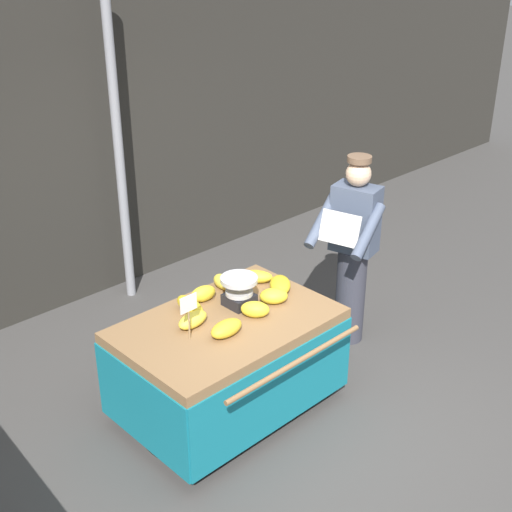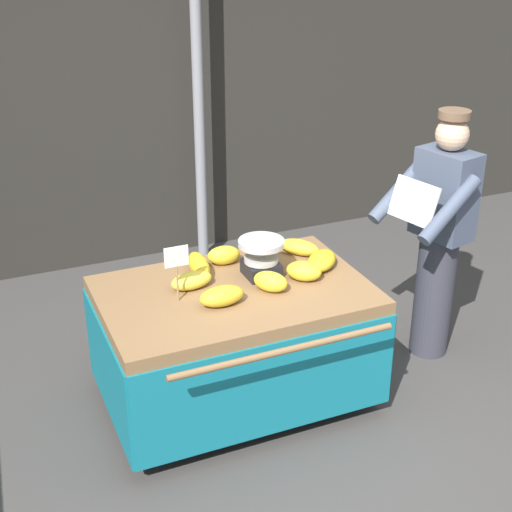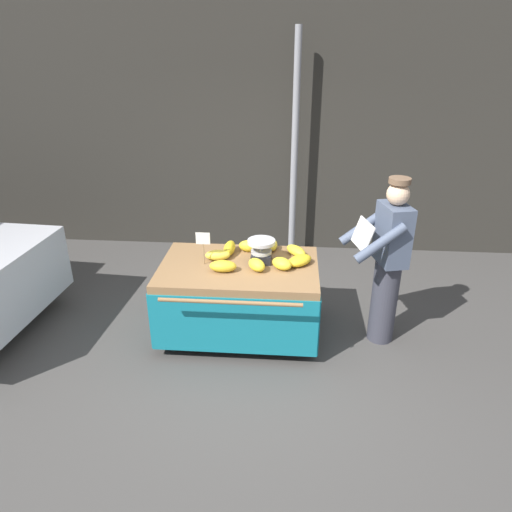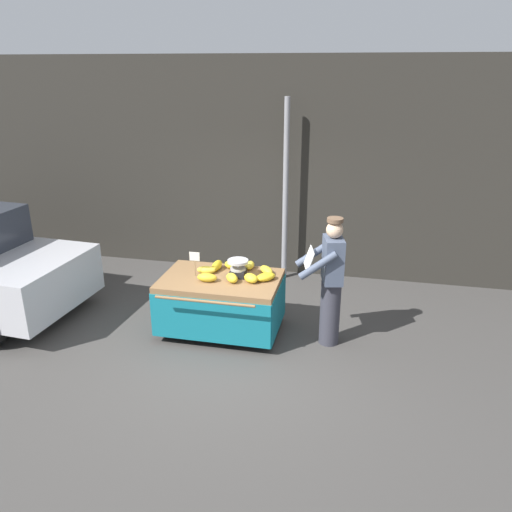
{
  "view_description": "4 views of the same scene",
  "coord_description": "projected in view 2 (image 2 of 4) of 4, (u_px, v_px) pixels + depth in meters",
  "views": [
    {
      "loc": [
        -3.01,
        -2.7,
        3.37
      ],
      "look_at": [
        0.16,
        0.6,
        1.18
      ],
      "focal_mm": 48.11,
      "sensor_mm": 36.0,
      "label": 1
    },
    {
      "loc": [
        -1.6,
        -3.04,
        2.82
      ],
      "look_at": [
        -0.08,
        0.48,
        1.02
      ],
      "focal_mm": 51.75,
      "sensor_mm": 36.0,
      "label": 2
    },
    {
      "loc": [
        0.31,
        -3.63,
        2.84
      ],
      "look_at": [
        -0.01,
        0.43,
        0.95
      ],
      "focal_mm": 32.84,
      "sensor_mm": 36.0,
      "label": 3
    },
    {
      "loc": [
        1.61,
        -5.41,
        3.44
      ],
      "look_at": [
        0.28,
        0.61,
        1.12
      ],
      "focal_mm": 35.54,
      "sensor_mm": 36.0,
      "label": 4
    }
  ],
  "objects": [
    {
      "name": "ground_plane",
      "position": [
        301.0,
        443.0,
        4.3
      ],
      "size": [
        60.0,
        60.0,
        0.0
      ],
      "primitive_type": "plane",
      "color": "#423F3D"
    },
    {
      "name": "back_wall",
      "position": [
        143.0,
        46.0,
        6.01
      ],
      "size": [
        16.0,
        0.24,
        3.63
      ],
      "primitive_type": "cube",
      "color": "#2D2B26",
      "rests_on": "ground"
    },
    {
      "name": "street_pole",
      "position": [
        198.0,
        90.0,
        5.95
      ],
      "size": [
        0.09,
        0.09,
        3.01
      ],
      "primitive_type": "cylinder",
      "color": "gray",
      "rests_on": "ground"
    },
    {
      "name": "banana_cart",
      "position": [
        235.0,
        321.0,
        4.43
      ],
      "size": [
        1.6,
        1.24,
        0.8
      ],
      "color": "olive",
      "rests_on": "ground"
    },
    {
      "name": "weighing_scale",
      "position": [
        261.0,
        258.0,
        4.45
      ],
      "size": [
        0.28,
        0.28,
        0.23
      ],
      "color": "black",
      "rests_on": "banana_cart"
    },
    {
      "name": "price_sign",
      "position": [
        176.0,
        262.0,
        4.1
      ],
      "size": [
        0.14,
        0.01,
        0.34
      ],
      "color": "#997A51",
      "rests_on": "banana_cart"
    },
    {
      "name": "banana_bunch_0",
      "position": [
        304.0,
        271.0,
        4.43
      ],
      "size": [
        0.26,
        0.25,
        0.12
      ],
      "primitive_type": "ellipsoid",
      "rotation": [
        0.0,
        0.0,
        0.89
      ],
      "color": "yellow",
      "rests_on": "banana_cart"
    },
    {
      "name": "banana_bunch_1",
      "position": [
        299.0,
        247.0,
        4.76
      ],
      "size": [
        0.27,
        0.29,
        0.1
      ],
      "primitive_type": "ellipsoid",
      "rotation": [
        0.0,
        0.0,
        0.66
      ],
      "color": "yellow",
      "rests_on": "banana_cart"
    },
    {
      "name": "banana_bunch_2",
      "position": [
        199.0,
        265.0,
        4.49
      ],
      "size": [
        0.13,
        0.3,
        0.13
      ],
      "primitive_type": "ellipsoid",
      "rotation": [
        0.0,
        0.0,
        3.08
      ],
      "color": "gold",
      "rests_on": "banana_cart"
    },
    {
      "name": "banana_bunch_3",
      "position": [
        222.0,
        296.0,
        4.14
      ],
      "size": [
        0.27,
        0.15,
        0.11
      ],
      "primitive_type": "ellipsoid",
      "rotation": [
        0.0,
        0.0,
        1.6
      ],
      "color": "gold",
      "rests_on": "banana_cart"
    },
    {
      "name": "banana_bunch_4",
      "position": [
        271.0,
        282.0,
        4.3
      ],
      "size": [
        0.23,
        0.25,
        0.12
      ],
      "primitive_type": "ellipsoid",
      "rotation": [
        0.0,
        0.0,
        0.67
      ],
      "color": "yellow",
      "rests_on": "banana_cart"
    },
    {
      "name": "banana_bunch_5",
      "position": [
        192.0,
        280.0,
        4.33
      ],
      "size": [
        0.27,
        0.16,
        0.1
      ],
      "primitive_type": "ellipsoid",
      "rotation": [
        0.0,
        0.0,
        1.69
      ],
      "color": "yellow",
      "rests_on": "banana_cart"
    },
    {
      "name": "banana_bunch_6",
      "position": [
        322.0,
        260.0,
        4.58
      ],
      "size": [
        0.31,
        0.32,
        0.1
      ],
      "primitive_type": "ellipsoid",
      "rotation": [
        0.0,
        0.0,
        2.36
      ],
      "color": "gold",
      "rests_on": "banana_cart"
    },
    {
      "name": "banana_bunch_7",
      "position": [
        224.0,
        255.0,
        4.62
      ],
      "size": [
        0.22,
        0.14,
        0.12
      ],
      "primitive_type": "ellipsoid",
      "rotation": [
        0.0,
        0.0,
        1.44
      ],
      "color": "yellow",
      "rests_on": "banana_cart"
    },
    {
      "name": "banana_bunch_8",
      "position": [
        256.0,
        247.0,
        4.75
      ],
      "size": [
        0.14,
        0.22,
        0.11
      ],
      "primitive_type": "ellipsoid",
      "rotation": [
        0.0,
        0.0,
        3.01
      ],
      "color": "yellow",
      "rests_on": "banana_cart"
    },
    {
      "name": "vendor_person",
      "position": [
        439.0,
        237.0,
        4.84
      ],
      "size": [
        0.66,
        0.61,
        1.71
      ],
      "color": "#383842",
      "rests_on": "ground"
    }
  ]
}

